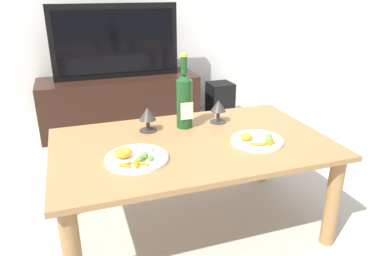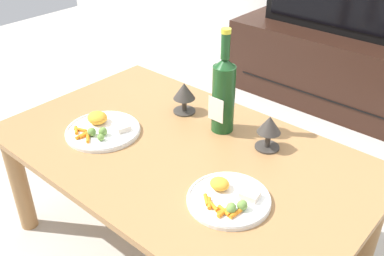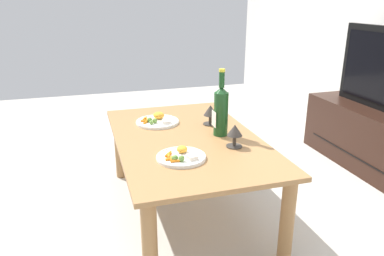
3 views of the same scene
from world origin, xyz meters
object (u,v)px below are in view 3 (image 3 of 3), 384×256
object	(u,v)px
dinner_plate_left	(158,121)
goblet_right	(235,132)
goblet_left	(210,112)
dinner_plate_right	(181,156)
tv_stand	(382,142)
dining_table	(186,149)
wine_bottle	(221,109)

from	to	relation	value
dinner_plate_left	goblet_right	bearing A→B (deg)	31.31
goblet_left	dinner_plate_left	xyz separation A→B (m)	(-0.13, -0.32, -0.07)
dinner_plate_right	tv_stand	bearing A→B (deg)	104.13
dining_table	dinner_plate_left	distance (m)	0.33
dinner_plate_left	dinner_plate_right	size ratio (longest dim) A/B	1.10
wine_bottle	dinner_plate_left	xyz separation A→B (m)	(-0.32, -0.31, -0.14)
tv_stand	dinner_plate_left	world-z (taller)	dinner_plate_left
goblet_right	dinner_plate_left	bearing A→B (deg)	-148.69
tv_stand	goblet_left	size ratio (longest dim) A/B	10.52
tv_stand	dinner_plate_left	size ratio (longest dim) A/B	4.84
dining_table	dinner_plate_right	world-z (taller)	dinner_plate_right
dining_table	tv_stand	distance (m)	1.57
wine_bottle	dinner_plate_left	world-z (taller)	wine_bottle
goblet_left	goblet_right	xyz separation A→B (m)	(0.39, 0.00, 0.00)
tv_stand	goblet_left	xyz separation A→B (m)	(-0.04, -1.35, 0.34)
wine_bottle	goblet_right	bearing A→B (deg)	1.71
wine_bottle	dinner_plate_right	bearing A→B (deg)	-49.42
tv_stand	goblet_right	size ratio (longest dim) A/B	10.54
tv_stand	goblet_right	xyz separation A→B (m)	(0.35, -1.35, 0.35)
goblet_left	dinner_plate_left	distance (m)	0.35
dining_table	dinner_plate_left	bearing A→B (deg)	-159.81
dinner_plate_left	dinner_plate_right	xyz separation A→B (m)	(0.59, -0.00, -0.00)
goblet_right	dinner_plate_right	xyz separation A→B (m)	(0.07, -0.32, -0.07)
wine_bottle	goblet_right	world-z (taller)	wine_bottle
dinner_plate_left	goblet_left	bearing A→B (deg)	68.17
dinner_plate_left	wine_bottle	bearing A→B (deg)	43.83
wine_bottle	goblet_left	world-z (taller)	wine_bottle
dinner_plate_left	tv_stand	bearing A→B (deg)	84.20
dining_table	tv_stand	bearing A→B (deg)	94.69
dining_table	tv_stand	size ratio (longest dim) A/B	0.99
tv_stand	wine_bottle	distance (m)	1.43
dining_table	goblet_left	size ratio (longest dim) A/B	10.39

